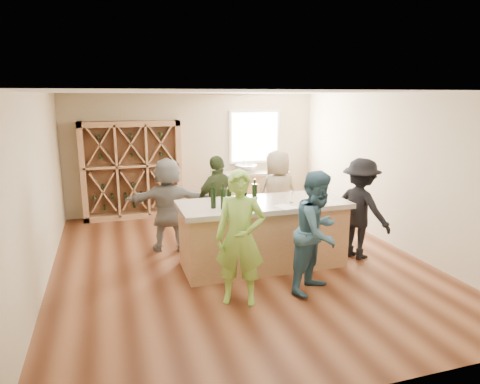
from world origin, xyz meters
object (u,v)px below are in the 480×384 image
object	(u,v)px
wine_bottle_c	(229,198)
wine_bottle_e	(255,194)
tasting_counter_base	(263,236)
person_far_left	(168,204)
sink	(246,168)
wine_bottle_a	(213,198)
person_far_mid	(218,202)
person_near_left	(240,238)
person_far_right	(277,196)
wine_bottle_b	(223,199)
wine_rack	(132,170)
person_near_right	(318,232)
wine_bottle_d	(245,197)
person_server	(360,209)

from	to	relation	value
wine_bottle_c	wine_bottle_e	bearing A→B (deg)	-1.42
tasting_counter_base	person_far_left	world-z (taller)	person_far_left
tasting_counter_base	wine_bottle_c	size ratio (longest dim) A/B	9.41
sink	wine_bottle_a	world-z (taller)	wine_bottle_a
person_far_mid	wine_bottle_c	bearing A→B (deg)	60.12
sink	person_near_left	xyz separation A→B (m)	(-1.61, -4.63, -0.10)
person_far_right	wine_bottle_c	bearing A→B (deg)	41.95
wine_bottle_b	wine_bottle_a	bearing A→B (deg)	143.50
wine_rack	person_far_mid	bearing A→B (deg)	-60.86
wine_bottle_b	person_near_right	bearing A→B (deg)	-37.41
wine_bottle_b	wine_rack	bearing A→B (deg)	106.18
person_near_left	person_far_mid	xyz separation A→B (m)	(0.28, 2.24, -0.06)
person_near_right	person_far_left	xyz separation A→B (m)	(-1.77, 2.31, -0.03)
wine_bottle_e	tasting_counter_base	bearing A→B (deg)	32.69
wine_bottle_b	wine_bottle_c	xyz separation A→B (m)	(0.13, 0.12, -0.02)
wine_bottle_d	person_near_left	distance (m)	1.06
tasting_counter_base	person_far_right	bearing A→B (deg)	58.01
tasting_counter_base	person_near_right	size ratio (longest dim) A/B	1.48
tasting_counter_base	person_server	distance (m)	1.75
wine_rack	person_far_right	world-z (taller)	wine_rack
person_near_right	person_far_right	world-z (taller)	same
tasting_counter_base	wine_bottle_d	size ratio (longest dim) A/B	8.73
sink	person_far_right	distance (m)	2.38
tasting_counter_base	wine_bottle_d	world-z (taller)	wine_bottle_d
person_far_right	wine_bottle_d	bearing A→B (deg)	48.95
wine_bottle_a	person_near_right	distance (m)	1.63
person_near_right	person_server	size ratio (longest dim) A/B	1.01
wine_bottle_d	person_near_left	bearing A→B (deg)	-111.37
person_server	person_near_right	bearing A→B (deg)	103.10
person_server	person_far_mid	xyz separation A→B (m)	(-2.17, 1.26, -0.01)
wine_bottle_c	tasting_counter_base	bearing A→B (deg)	10.61
wine_bottle_a	wine_bottle_e	size ratio (longest dim) A/B	0.98
tasting_counter_base	wine_bottle_a	distance (m)	1.14
person_near_left	person_near_right	bearing A→B (deg)	25.09
wine_bottle_c	wine_bottle_d	size ratio (longest dim) A/B	0.93
wine_bottle_d	wine_rack	bearing A→B (deg)	111.26
person_far_mid	wine_bottle_b	bearing A→B (deg)	55.33
wine_bottle_e	person_near_right	xyz separation A→B (m)	(0.60, -0.98, -0.37)
person_near_left	wine_bottle_b	bearing A→B (deg)	112.99
person_near_left	person_far_left	world-z (taller)	person_near_left
person_near_left	wine_bottle_d	bearing A→B (deg)	92.45
person_near_right	wine_bottle_d	bearing A→B (deg)	95.49
sink	person_server	size ratio (longest dim) A/B	0.31
tasting_counter_base	wine_rack	bearing A→B (deg)	117.18
tasting_counter_base	person_near_left	bearing A→B (deg)	-123.38
wine_bottle_c	person_far_right	distance (m)	1.84
sink	person_far_left	xyz separation A→B (m)	(-2.23, -2.30, -0.16)
wine_rack	person_near_left	distance (m)	4.83
wine_bottle_e	person_near_right	distance (m)	1.21
wine_bottle_a	wine_bottle_e	distance (m)	0.67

